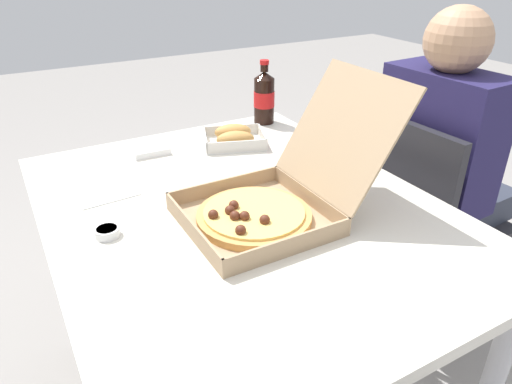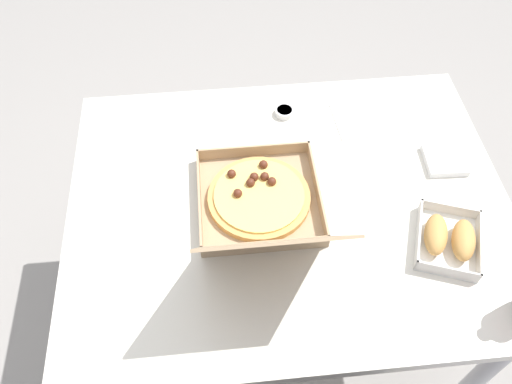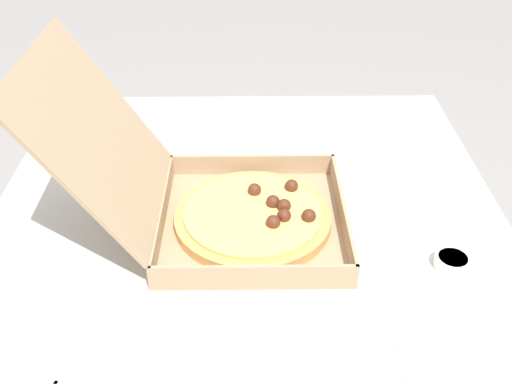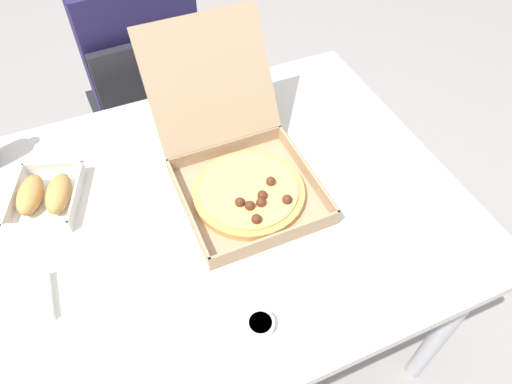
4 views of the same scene
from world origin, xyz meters
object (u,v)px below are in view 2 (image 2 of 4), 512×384
object	(u,v)px
paper_menu	(369,118)
dipping_sauce_cup	(284,112)
pizza_box_open	(261,204)
bread_side_box	(449,238)
napkin_pile	(445,160)

from	to	relation	value
paper_menu	dipping_sauce_cup	world-z (taller)	dipping_sauce_cup
pizza_box_open	dipping_sauce_cup	distance (m)	0.38
pizza_box_open	bread_side_box	world-z (taller)	pizza_box_open
paper_menu	bread_side_box	bearing A→B (deg)	97.72
pizza_box_open	paper_menu	bearing A→B (deg)	-138.91
pizza_box_open	paper_menu	distance (m)	0.48
bread_side_box	napkin_pile	distance (m)	0.27
pizza_box_open	bread_side_box	size ratio (longest dim) A/B	2.11
paper_menu	napkin_pile	world-z (taller)	napkin_pile
bread_side_box	dipping_sauce_cup	world-z (taller)	bread_side_box
bread_side_box	napkin_pile	world-z (taller)	bread_side_box
paper_menu	napkin_pile	bearing A→B (deg)	128.00
bread_side_box	paper_menu	size ratio (longest dim) A/B	1.09
pizza_box_open	paper_menu	xyz separation A→B (m)	(-0.36, -0.32, -0.04)
dipping_sauce_cup	bread_side_box	bearing A→B (deg)	124.70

